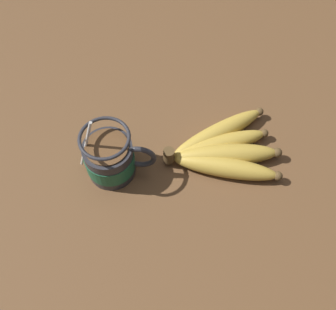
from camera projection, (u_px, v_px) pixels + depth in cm
name	position (u px, v px, depth cm)	size (l,w,h in cm)	color
table	(147.00, 188.00, 67.86)	(113.98, 113.98, 3.78)	brown
coffee_mug	(110.00, 158.00, 64.04)	(13.72, 8.62, 14.38)	#28282D
banana_bunch	(223.00, 150.00, 67.60)	(21.21, 17.20, 4.23)	#4C381E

